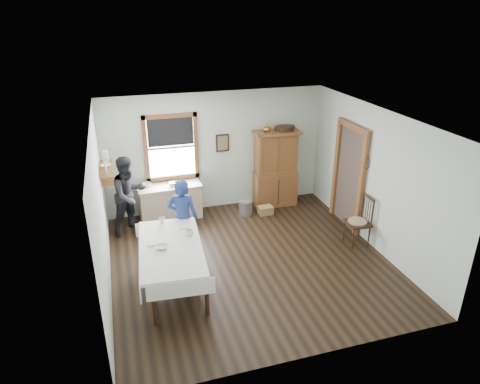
# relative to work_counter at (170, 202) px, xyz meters

# --- Properties ---
(room) EXTENTS (5.01, 5.01, 2.70)m
(room) POSITION_rel_work_counter_xyz_m (1.14, -2.18, 0.96)
(room) COLOR black
(room) RESTS_ON ground
(window) EXTENTS (1.18, 0.07, 1.48)m
(window) POSITION_rel_work_counter_xyz_m (0.14, 0.29, 1.24)
(window) COLOR white
(window) RESTS_ON room
(doorway) EXTENTS (0.09, 1.14, 2.22)m
(doorway) POSITION_rel_work_counter_xyz_m (3.59, -1.33, 0.77)
(doorway) COLOR #493C34
(doorway) RESTS_ON room
(wall_shelf) EXTENTS (0.24, 1.00, 0.44)m
(wall_shelf) POSITION_rel_work_counter_xyz_m (-1.23, -0.64, 1.18)
(wall_shelf) COLOR brown
(wall_shelf) RESTS_ON room
(framed_picture) EXTENTS (0.30, 0.04, 0.40)m
(framed_picture) POSITION_rel_work_counter_xyz_m (1.29, 0.28, 1.16)
(framed_picture) COLOR #311C11
(framed_picture) RESTS_ON room
(rug_beater) EXTENTS (0.01, 0.27, 0.27)m
(rug_beater) POSITION_rel_work_counter_xyz_m (3.59, -1.88, 1.33)
(rug_beater) COLOR black
(rug_beater) RESTS_ON room
(work_counter) EXTENTS (1.40, 0.59, 0.79)m
(work_counter) POSITION_rel_work_counter_xyz_m (0.00, 0.00, 0.00)
(work_counter) COLOR tan
(work_counter) RESTS_ON room
(china_hutch) EXTENTS (1.07, 0.54, 1.80)m
(china_hutch) POSITION_rel_work_counter_xyz_m (2.48, 0.02, 0.50)
(china_hutch) COLOR brown
(china_hutch) RESTS_ON room
(dining_table) EXTENTS (1.19, 2.05, 0.79)m
(dining_table) POSITION_rel_work_counter_xyz_m (-0.35, -2.56, 0.00)
(dining_table) COLOR white
(dining_table) RESTS_ON room
(spindle_chair) EXTENTS (0.48, 0.48, 1.02)m
(spindle_chair) POSITION_rel_work_counter_xyz_m (3.37, -2.19, 0.12)
(spindle_chair) COLOR #311C11
(spindle_chair) RESTS_ON room
(pail) EXTENTS (0.40, 0.40, 0.33)m
(pail) POSITION_rel_work_counter_xyz_m (1.65, -0.30, -0.23)
(pail) COLOR #9C9FA5
(pail) RESTS_ON room
(wicker_basket) EXTENTS (0.33, 0.24, 0.19)m
(wicker_basket) POSITION_rel_work_counter_xyz_m (2.08, -0.43, -0.30)
(wicker_basket) COLOR #9B7646
(wicker_basket) RESTS_ON room
(woman_blue) EXTENTS (0.61, 0.50, 1.43)m
(woman_blue) POSITION_rel_work_counter_xyz_m (0.02, -1.58, 0.32)
(woman_blue) COLOR navy
(woman_blue) RESTS_ON room
(figure_dark) EXTENTS (0.93, 0.88, 1.52)m
(figure_dark) POSITION_rel_work_counter_xyz_m (-0.87, -0.33, 0.37)
(figure_dark) COLOR black
(figure_dark) RESTS_ON room
(table_cup_a) EXTENTS (0.16, 0.16, 0.10)m
(table_cup_a) POSITION_rel_work_counter_xyz_m (0.02, -2.30, 0.45)
(table_cup_a) COLOR silver
(table_cup_a) RESTS_ON dining_table
(table_cup_b) EXTENTS (0.13, 0.13, 0.10)m
(table_cup_b) POSITION_rel_work_counter_xyz_m (-0.38, -1.70, 0.45)
(table_cup_b) COLOR silver
(table_cup_b) RESTS_ON dining_table
(table_bowl) EXTENTS (0.28, 0.28, 0.06)m
(table_bowl) POSITION_rel_work_counter_xyz_m (-0.49, -2.58, 0.43)
(table_bowl) COLOR silver
(table_bowl) RESTS_ON dining_table
(counter_book) EXTENTS (0.27, 0.30, 0.02)m
(counter_book) POSITION_rel_work_counter_xyz_m (0.04, 0.04, 0.40)
(counter_book) COLOR #6D6148
(counter_book) RESTS_ON work_counter
(counter_bowl) EXTENTS (0.25, 0.25, 0.07)m
(counter_bowl) POSITION_rel_work_counter_xyz_m (-0.47, 0.11, 0.43)
(counter_bowl) COLOR silver
(counter_bowl) RESTS_ON work_counter
(shelf_bowl) EXTENTS (0.22, 0.22, 0.05)m
(shelf_bowl) POSITION_rel_work_counter_xyz_m (-1.23, -0.63, 1.20)
(shelf_bowl) COLOR silver
(shelf_bowl) RESTS_ON wall_shelf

